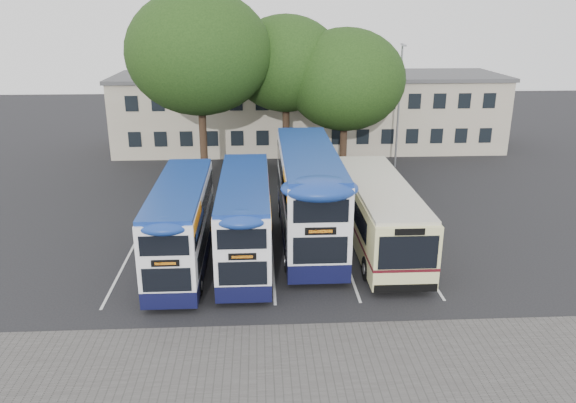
% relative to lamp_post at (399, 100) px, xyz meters
% --- Properties ---
extents(ground, '(120.00, 120.00, 0.00)m').
position_rel_lamp_post_xyz_m(ground, '(-6.00, -19.97, -5.08)').
color(ground, black).
rests_on(ground, ground).
extents(paving_strip, '(40.00, 6.00, 0.01)m').
position_rel_lamp_post_xyz_m(paving_strip, '(-8.00, -24.97, -5.08)').
color(paving_strip, '#595654').
rests_on(paving_strip, ground).
extents(bay_lines, '(14.12, 11.00, 0.01)m').
position_rel_lamp_post_xyz_m(bay_lines, '(-9.75, -14.97, -5.08)').
color(bay_lines, silver).
rests_on(bay_lines, ground).
extents(depot_building, '(32.40, 8.40, 6.20)m').
position_rel_lamp_post_xyz_m(depot_building, '(-6.00, 7.02, -1.93)').
color(depot_building, '#AD9F8B').
rests_on(depot_building, ground).
extents(lamp_post, '(0.25, 1.05, 9.06)m').
position_rel_lamp_post_xyz_m(lamp_post, '(0.00, 0.00, 0.00)').
color(lamp_post, gray).
rests_on(lamp_post, ground).
extents(tree_left, '(9.26, 9.26, 12.69)m').
position_rel_lamp_post_xyz_m(tree_left, '(-14.00, -3.66, 3.66)').
color(tree_left, black).
rests_on(tree_left, ground).
extents(tree_mid, '(7.74, 7.74, 11.10)m').
position_rel_lamp_post_xyz_m(tree_mid, '(-8.34, -0.99, 2.71)').
color(tree_mid, black).
rests_on(tree_mid, ground).
extents(tree_right, '(8.11, 8.11, 10.28)m').
position_rel_lamp_post_xyz_m(tree_right, '(-4.34, -2.18, 1.74)').
color(tree_right, black).
rests_on(tree_right, ground).
extents(bus_dd_left, '(2.28, 9.42, 3.92)m').
position_rel_lamp_post_xyz_m(bus_dd_left, '(-13.93, -16.32, -2.92)').
color(bus_dd_left, black).
rests_on(bus_dd_left, ground).
extents(bus_dd_mid, '(2.33, 9.62, 4.01)m').
position_rel_lamp_post_xyz_m(bus_dd_mid, '(-11.02, -15.88, -2.88)').
color(bus_dd_mid, black).
rests_on(bus_dd_mid, ground).
extents(bus_dd_right, '(2.78, 11.45, 4.77)m').
position_rel_lamp_post_xyz_m(bus_dd_right, '(-7.83, -13.59, -2.46)').
color(bus_dd_right, black).
rests_on(bus_dd_right, ground).
extents(bus_single, '(2.83, 11.12, 3.32)m').
position_rel_lamp_post_xyz_m(bus_single, '(-4.35, -14.57, -3.20)').
color(bus_single, beige).
rests_on(bus_single, ground).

